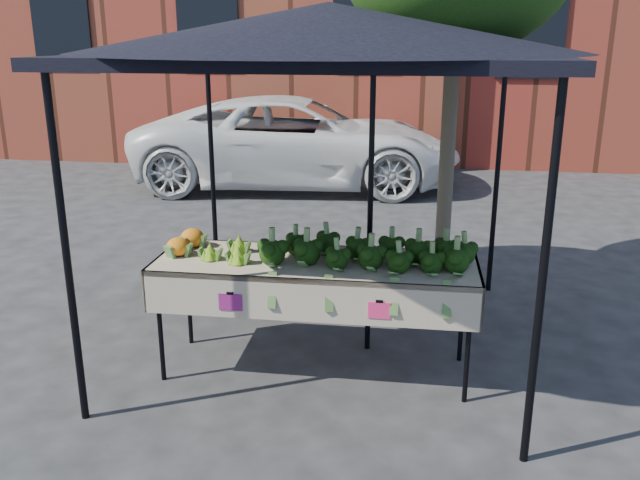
# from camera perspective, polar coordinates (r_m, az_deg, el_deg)

# --- Properties ---
(ground) EXTENTS (90.00, 90.00, 0.00)m
(ground) POSITION_cam_1_polar(r_m,az_deg,el_deg) (5.34, 0.17, -10.75)
(ground) COLOR #262628
(table) EXTENTS (2.42, 0.85, 0.90)m
(table) POSITION_cam_1_polar(r_m,az_deg,el_deg) (5.08, -0.37, -6.59)
(table) COLOR beige
(table) RESTS_ON ground
(canopy) EXTENTS (3.16, 3.16, 2.74)m
(canopy) POSITION_cam_1_polar(r_m,az_deg,el_deg) (5.29, 0.68, 4.83)
(canopy) COLOR black
(canopy) RESTS_ON ground
(broccoli_heap) EXTENTS (1.58, 0.55, 0.23)m
(broccoli_heap) POSITION_cam_1_polar(r_m,az_deg,el_deg) (4.86, 4.20, -0.63)
(broccoli_heap) COLOR black
(broccoli_heap) RESTS_ON table
(romanesco_cluster) EXTENTS (0.41, 0.45, 0.18)m
(romanesco_cluster) POSITION_cam_1_polar(r_m,az_deg,el_deg) (5.03, -7.90, -0.46)
(romanesco_cluster) COLOR #75AB24
(romanesco_cluster) RESTS_ON table
(cauliflower_pair) EXTENTS (0.21, 0.41, 0.16)m
(cauliflower_pair) POSITION_cam_1_polar(r_m,az_deg,el_deg) (5.22, -11.52, -0.08)
(cauliflower_pair) COLOR orange
(cauliflower_pair) RESTS_ON table
(vehicle) EXTENTS (1.79, 2.69, 5.51)m
(vehicle) POSITION_cam_1_polar(r_m,az_deg,el_deg) (11.37, -2.04, 18.40)
(vehicle) COLOR white
(vehicle) RESTS_ON ground
(street_tree) EXTENTS (2.07, 2.07, 4.08)m
(street_tree) POSITION_cam_1_polar(r_m,az_deg,el_deg) (6.22, 11.21, 12.61)
(street_tree) COLOR #1E4C14
(street_tree) RESTS_ON ground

